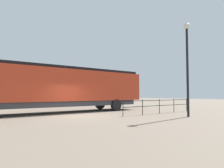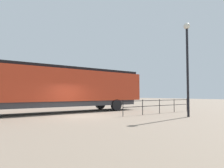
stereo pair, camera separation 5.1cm
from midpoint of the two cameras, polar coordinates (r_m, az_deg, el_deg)
The scene contains 4 objects.
ground_plane at distance 14.96m, azimuth -9.27°, elevation -8.83°, with size 120.00×120.00×0.00m, color #756656.
locomotive at distance 18.14m, azimuth -13.28°, elevation -0.83°, with size 3.01×16.44×3.87m.
lamp_post at distance 15.34m, azimuth 20.21°, elevation 7.49°, with size 0.45×0.45×6.59m.
platform_fence at distance 17.17m, azimuth 13.01°, elevation -5.52°, with size 0.05×7.89×1.16m.
Camera 1 is at (13.09, -7.07, 1.55)m, focal length 32.67 mm.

